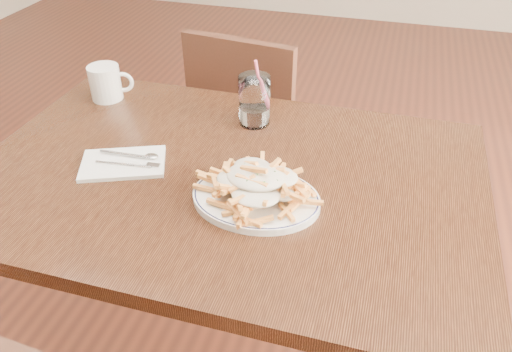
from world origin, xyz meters
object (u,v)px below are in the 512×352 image
(fries_plate, at_px, (256,198))
(coffee_mug, at_px, (106,83))
(chair_far, at_px, (251,126))
(loaded_fries, at_px, (256,181))
(table, at_px, (227,198))
(water_glass, at_px, (254,103))

(fries_plate, relative_size, coffee_mug, 2.62)
(chair_far, relative_size, coffee_mug, 6.82)
(chair_far, bearing_deg, loaded_fries, -72.38)
(table, distance_m, chair_far, 0.70)
(water_glass, bearing_deg, loaded_fries, -73.13)
(chair_far, xyz_separation_m, water_glass, (0.14, -0.41, 0.32))
(fries_plate, xyz_separation_m, loaded_fries, (0.00, -0.00, 0.05))
(chair_far, relative_size, loaded_fries, 3.53)
(table, xyz_separation_m, water_glass, (-0.00, 0.24, 0.14))
(chair_far, xyz_separation_m, coffee_mug, (-0.32, -0.40, 0.31))
(fries_plate, relative_size, loaded_fries, 1.36)
(table, height_order, fries_plate, fries_plate)
(fries_plate, height_order, loaded_fries, loaded_fries)
(water_glass, bearing_deg, table, -89.90)
(fries_plate, distance_m, water_glass, 0.35)
(coffee_mug, bearing_deg, water_glass, -2.33)
(loaded_fries, relative_size, coffee_mug, 1.93)
(table, relative_size, coffee_mug, 9.55)
(fries_plate, bearing_deg, water_glass, 106.87)
(chair_far, xyz_separation_m, loaded_fries, (0.24, -0.75, 0.32))
(loaded_fries, bearing_deg, fries_plate, 135.00)
(table, height_order, chair_far, chair_far)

